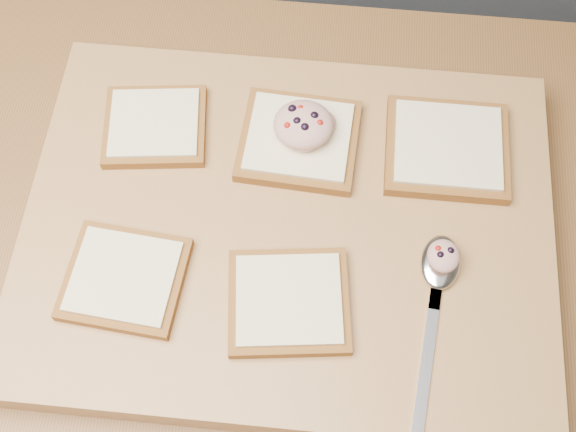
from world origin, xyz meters
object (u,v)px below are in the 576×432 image
cutting_board (288,230)px  spoon (439,276)px  bread_far_center (299,140)px  tuna_salad_dollop (303,124)px

cutting_board → spoon: spoon is taller
cutting_board → bread_far_center: size_ratio=4.17×
tuna_salad_dollop → spoon: size_ratio=0.32×
bread_far_center → cutting_board: bearing=-91.6°
bread_far_center → spoon: size_ratio=0.66×
cutting_board → bread_far_center: bread_far_center is taller
bread_far_center → spoon: (0.15, -0.14, -0.00)m
tuna_salad_dollop → spoon: tuna_salad_dollop is taller
cutting_board → bread_far_center: (0.00, 0.09, 0.03)m
spoon → cutting_board: bearing=162.8°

